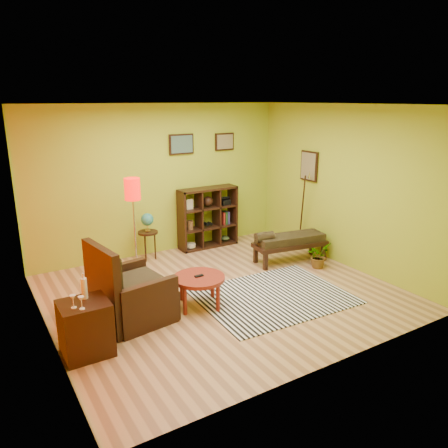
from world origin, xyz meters
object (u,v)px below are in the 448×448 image
floor_lamp (133,198)px  cube_shelf (209,217)px  armchair (129,297)px  bench (288,241)px  globe_table (147,225)px  potted_plant (318,258)px  coffee_table (199,281)px  side_cabinet (86,328)px

floor_lamp → cube_shelf: bearing=25.2°
armchair → bench: 3.26m
globe_table → cube_shelf: bearing=4.4°
bench → potted_plant: bearing=-60.2°
floor_lamp → globe_table: 1.15m
armchair → bench: (3.21, 0.59, 0.06)m
coffee_table → floor_lamp: bearing=107.4°
armchair → bench: armchair is taller
floor_lamp → potted_plant: size_ratio=3.81×
armchair → potted_plant: armchair is taller
globe_table → bench: 2.57m
cube_shelf → armchair: bearing=-138.8°
globe_table → cube_shelf: 1.33m
bench → side_cabinet: bearing=-164.2°
side_cabinet → potted_plant: (4.19, 0.62, -0.16)m
globe_table → side_cabinet: bearing=-125.2°
bench → potted_plant: bench is taller
globe_table → bench: globe_table is taller
floor_lamp → bench: 2.88m
side_cabinet → potted_plant: bearing=8.4°
side_cabinet → cube_shelf: bearing=40.2°
potted_plant → cube_shelf: bearing=118.1°
armchair → potted_plant: (3.49, 0.10, -0.17)m
armchair → cube_shelf: cube_shelf is taller
coffee_table → cube_shelf: 2.65m
bench → potted_plant: size_ratio=3.17×
side_cabinet → potted_plant: size_ratio=2.18×
side_cabinet → coffee_table: bearing=13.2°
globe_table → floor_lamp: bearing=-123.8°
cube_shelf → potted_plant: bearing=-61.9°
armchair → floor_lamp: 1.72m
side_cabinet → globe_table: size_ratio=1.09×
coffee_table → floor_lamp: (-0.43, 1.37, 0.98)m
side_cabinet → globe_table: 3.11m
coffee_table → side_cabinet: (-1.70, -0.40, -0.06)m
floor_lamp → bench: bearing=-14.0°
globe_table → potted_plant: bearing=-38.5°
coffee_table → armchair: 1.01m
armchair → globe_table: 2.31m
side_cabinet → bench: bearing=15.8°
floor_lamp → bench: size_ratio=1.20×
side_cabinet → cube_shelf: (3.11, 2.63, 0.27)m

